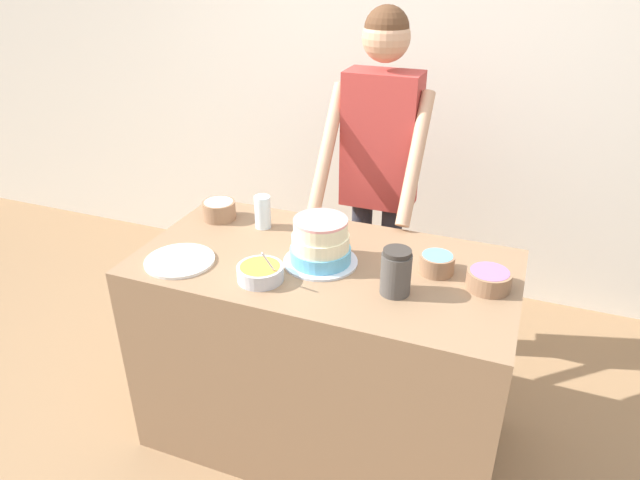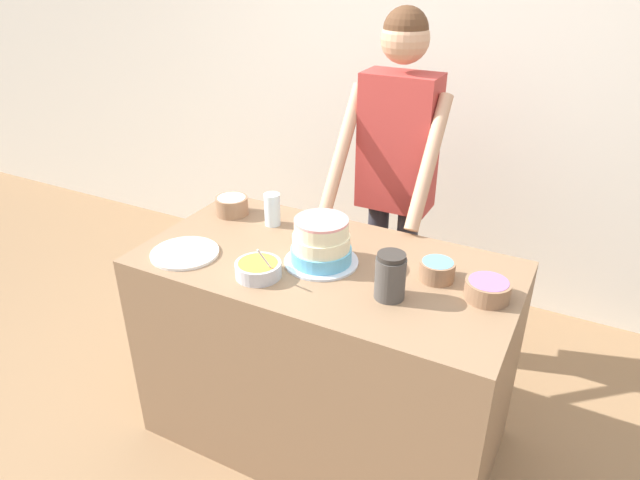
# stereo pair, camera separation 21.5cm
# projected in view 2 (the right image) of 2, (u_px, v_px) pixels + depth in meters

# --- Properties ---
(wall_back) EXTENTS (10.00, 0.05, 2.60)m
(wall_back) POSITION_uv_depth(u_px,v_px,m) (448.00, 84.00, 3.26)
(wall_back) COLOR silver
(wall_back) RESTS_ON ground_plane
(counter) EXTENTS (1.49, 0.77, 0.90)m
(counter) POSITION_uv_depth(u_px,v_px,m) (325.00, 353.00, 2.45)
(counter) COLOR #8C6B4C
(counter) RESTS_ON ground_plane
(person_baker) EXTENTS (0.48, 0.48, 1.78)m
(person_baker) POSITION_uv_depth(u_px,v_px,m) (397.00, 157.00, 2.70)
(person_baker) COLOR #2D2D38
(person_baker) RESTS_ON ground_plane
(cake) EXTENTS (0.29, 0.29, 0.19)m
(cake) POSITION_uv_depth(u_px,v_px,m) (321.00, 243.00, 2.19)
(cake) COLOR silver
(cake) RESTS_ON counter
(frosting_bowl_purple) EXTENTS (0.16, 0.16, 0.07)m
(frosting_bowl_purple) POSITION_uv_depth(u_px,v_px,m) (488.00, 289.00, 1.99)
(frosting_bowl_purple) COLOR #936B4C
(frosting_bowl_purple) RESTS_ON counter
(frosting_bowl_blue) EXTENTS (0.13, 0.13, 0.07)m
(frosting_bowl_blue) POSITION_uv_depth(u_px,v_px,m) (437.00, 269.00, 2.11)
(frosting_bowl_blue) COLOR #936B4C
(frosting_bowl_blue) RESTS_ON counter
(frosting_bowl_white) EXTENTS (0.15, 0.15, 0.08)m
(frosting_bowl_white) POSITION_uv_depth(u_px,v_px,m) (232.00, 205.00, 2.61)
(frosting_bowl_white) COLOR #936B4C
(frosting_bowl_white) RESTS_ON counter
(frosting_bowl_orange) EXTENTS (0.17, 0.17, 0.15)m
(frosting_bowl_orange) POSITION_uv_depth(u_px,v_px,m) (258.00, 269.00, 2.13)
(frosting_bowl_orange) COLOR silver
(frosting_bowl_orange) RESTS_ON counter
(drinking_glass) EXTENTS (0.07, 0.07, 0.15)m
(drinking_glass) POSITION_uv_depth(u_px,v_px,m) (272.00, 209.00, 2.50)
(drinking_glass) COLOR silver
(drinking_glass) RESTS_ON counter
(ceramic_plate) EXTENTS (0.27, 0.27, 0.01)m
(ceramic_plate) POSITION_uv_depth(u_px,v_px,m) (185.00, 253.00, 2.29)
(ceramic_plate) COLOR white
(ceramic_plate) RESTS_ON counter
(stoneware_jar) EXTENTS (0.11, 0.11, 0.17)m
(stoneware_jar) POSITION_uv_depth(u_px,v_px,m) (390.00, 276.00, 1.98)
(stoneware_jar) COLOR #4C4742
(stoneware_jar) RESTS_ON counter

